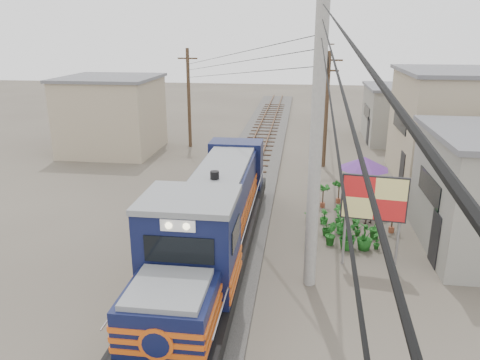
# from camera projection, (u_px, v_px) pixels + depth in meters

# --- Properties ---
(ground) EXTENTS (120.00, 120.00, 0.00)m
(ground) POSITION_uv_depth(u_px,v_px,m) (211.00, 270.00, 16.79)
(ground) COLOR #473F35
(ground) RESTS_ON ground
(ballast) EXTENTS (3.60, 70.00, 0.16)m
(ballast) POSITION_uv_depth(u_px,v_px,m) (245.00, 182.00, 26.20)
(ballast) COLOR #595651
(ballast) RESTS_ON ground
(track) EXTENTS (1.15, 70.00, 0.12)m
(track) POSITION_uv_depth(u_px,v_px,m) (245.00, 179.00, 26.15)
(track) COLOR #51331E
(track) RESTS_ON ground
(locomotive) EXTENTS (2.71, 14.76, 3.66)m
(locomotive) POSITION_uv_depth(u_px,v_px,m) (213.00, 222.00, 16.81)
(locomotive) COLOR black
(locomotive) RESTS_ON ground
(utility_pole_main) EXTENTS (0.40, 0.40, 10.00)m
(utility_pole_main) POSITION_uv_depth(u_px,v_px,m) (316.00, 140.00, 14.35)
(utility_pole_main) COLOR #9E9B93
(utility_pole_main) RESTS_ON ground
(wooden_pole_mid) EXTENTS (1.60, 0.24, 7.00)m
(wooden_pole_mid) POSITION_uv_depth(u_px,v_px,m) (326.00, 108.00, 28.31)
(wooden_pole_mid) COLOR #4C3826
(wooden_pole_mid) RESTS_ON ground
(wooden_pole_far) EXTENTS (1.60, 0.24, 7.50)m
(wooden_pole_far) POSITION_uv_depth(u_px,v_px,m) (323.00, 80.00, 41.40)
(wooden_pole_far) COLOR #4C3826
(wooden_pole_far) RESTS_ON ground
(wooden_pole_left) EXTENTS (1.60, 0.24, 7.00)m
(wooden_pole_left) POSITION_uv_depth(u_px,v_px,m) (189.00, 96.00, 33.27)
(wooden_pole_left) COLOR #4C3826
(wooden_pole_left) RESTS_ON ground
(power_lines) EXTENTS (9.65, 19.00, 3.30)m
(power_lines) POSITION_uv_depth(u_px,v_px,m) (238.00, 44.00, 22.50)
(power_lines) COLOR black
(power_lines) RESTS_ON ground
(shophouse_mid) EXTENTS (8.40, 7.35, 6.20)m
(shophouse_mid) POSITION_uv_depth(u_px,v_px,m) (475.00, 127.00, 25.59)
(shophouse_mid) COLOR tan
(shophouse_mid) RESTS_ON ground
(shophouse_back) EXTENTS (6.30, 6.30, 4.20)m
(shophouse_back) POSITION_uv_depth(u_px,v_px,m) (407.00, 114.00, 35.52)
(shophouse_back) COLOR gray
(shophouse_back) RESTS_ON ground
(shophouse_left) EXTENTS (6.30, 6.30, 5.20)m
(shophouse_left) POSITION_uv_depth(u_px,v_px,m) (112.00, 114.00, 32.34)
(shophouse_left) COLOR tan
(shophouse_left) RESTS_ON ground
(billboard) EXTENTS (2.24, 0.42, 3.46)m
(billboard) POSITION_uv_depth(u_px,v_px,m) (374.00, 201.00, 16.22)
(billboard) COLOR #99999E
(billboard) RESTS_ON ground
(market_umbrella) EXTENTS (2.89, 2.89, 2.59)m
(market_umbrella) POSITION_uv_depth(u_px,v_px,m) (364.00, 163.00, 21.79)
(market_umbrella) COLOR black
(market_umbrella) RESTS_ON ground
(vendor) EXTENTS (0.63, 0.57, 1.45)m
(vendor) POSITION_uv_depth(u_px,v_px,m) (369.00, 208.00, 20.55)
(vendor) COLOR black
(vendor) RESTS_ON ground
(plant_nursery) EXTENTS (3.39, 3.36, 1.10)m
(plant_nursery) POSITION_uv_depth(u_px,v_px,m) (343.00, 229.00, 19.05)
(plant_nursery) COLOR #1B5B1A
(plant_nursery) RESTS_ON ground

